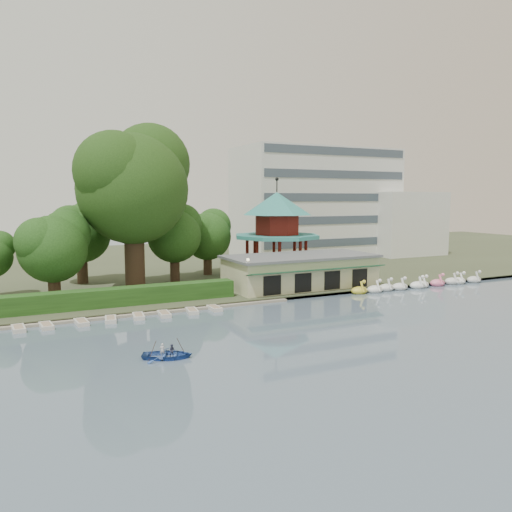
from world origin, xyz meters
TOP-DOWN VIEW (x-y plane):
  - ground_plane at (0.00, 0.00)m, footprint 220.00×220.00m
  - shore at (0.00, 52.00)m, footprint 220.00×70.00m
  - embankment at (0.00, 17.30)m, footprint 220.00×0.60m
  - dock at (-12.00, 17.20)m, footprint 34.00×1.60m
  - boathouse at (10.00, 21.97)m, footprint 18.60×9.39m
  - pavilion at (12.00, 32.00)m, footprint 12.40×12.40m
  - office_building at (32.67, 49.00)m, footprint 38.00×18.00m
  - hedge at (-15.00, 20.50)m, footprint 30.00×2.00m
  - lamp_post at (1.50, 19.00)m, footprint 0.36×0.36m
  - big_tree at (-8.83, 28.21)m, footprint 14.05×13.09m
  - small_trees at (-10.98, 32.06)m, footprint 39.41×17.45m
  - swan_boats at (24.29, 16.54)m, footprint 20.94×2.15m
  - moored_rowboats at (-15.30, 15.76)m, footprint 24.15×2.66m
  - rowboat_with_passengers at (-12.17, 3.01)m, footprint 5.92×5.18m

SIDE VIEW (x-z plane):
  - ground_plane at x=0.00m, z-range 0.00..0.00m
  - dock at x=-12.00m, z-range 0.00..0.24m
  - embankment at x=0.00m, z-range 0.00..0.30m
  - moored_rowboats at x=-15.30m, z-range 0.00..0.36m
  - shore at x=0.00m, z-range 0.00..0.40m
  - swan_boats at x=24.29m, z-range -0.56..1.35m
  - rowboat_with_passengers at x=-12.17m, z-range -0.49..1.52m
  - hedge at x=-15.00m, z-range 0.40..2.20m
  - boathouse at x=10.00m, z-range 0.42..4.32m
  - lamp_post at x=1.50m, z-range 1.20..5.48m
  - small_trees at x=-10.98m, z-range 1.24..12.05m
  - pavilion at x=12.00m, z-range 0.73..14.23m
  - office_building at x=32.67m, z-range -0.27..19.73m
  - big_tree at x=-8.83m, z-range 3.42..23.20m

